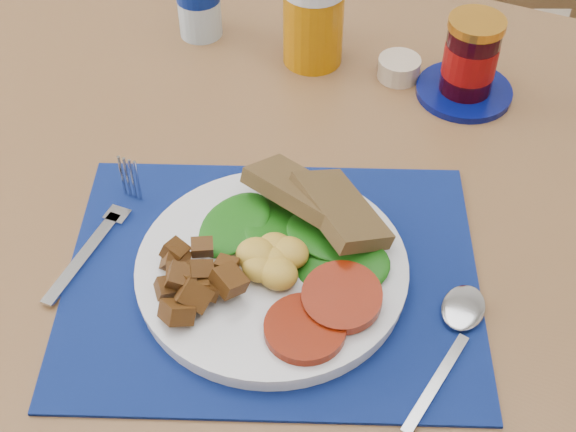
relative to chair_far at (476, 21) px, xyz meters
The scene contains 9 objects.
table 0.76m from the chair_far, 93.18° to the right, with size 1.40×0.90×0.75m.
chair_far is the anchor object (origin of this frame).
placemat 0.94m from the chair_far, 90.86° to the right, with size 0.42×0.33×0.00m, color black.
breakfast_plate 0.95m from the chair_far, 91.19° to the right, with size 0.27×0.27×0.07m.
fork 0.98m from the chair_far, 102.32° to the right, with size 0.03×0.19×0.00m.
spoon 0.95m from the chair_far, 79.03° to the right, with size 0.04×0.18×0.01m.
juice_glass 0.63m from the chair_far, 102.72° to the right, with size 0.08×0.08×0.11m, color #BA6C04.
ramekin 0.59m from the chair_far, 90.52° to the right, with size 0.06×0.06×0.03m, color #C8B193.
jam_on_saucer 0.61m from the chair_far, 81.12° to the right, with size 0.12×0.12×0.11m.
Camera 1 is at (0.25, -0.43, 1.39)m, focal length 50.00 mm.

